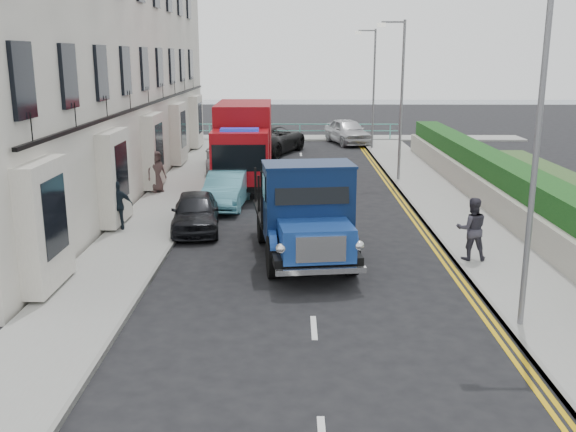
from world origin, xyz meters
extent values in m
plane|color=black|center=(0.00, 0.00, 0.00)|extent=(120.00, 120.00, 0.00)
cube|color=gray|center=(-5.20, 9.00, 0.06)|extent=(2.40, 38.00, 0.12)
cube|color=gray|center=(5.30, 9.00, 0.06)|extent=(2.60, 38.00, 0.12)
cube|color=gray|center=(0.00, 29.00, 0.06)|extent=(30.00, 2.50, 0.12)
plane|color=slate|center=(0.00, 60.00, 0.00)|extent=(120.00, 120.00, 0.00)
cube|color=silver|center=(-9.50, 13.00, 7.00)|extent=(6.00, 30.00, 14.00)
cube|color=black|center=(-6.35, 13.00, 3.60)|extent=(0.12, 28.00, 0.10)
cube|color=#B2AD9E|center=(6.60, 9.00, 0.55)|extent=(0.30, 28.00, 1.00)
cube|color=#143F14|center=(7.30, 9.00, 0.95)|extent=(1.20, 28.00, 1.70)
cube|color=#59B2A5|center=(0.00, 28.20, 1.08)|extent=(13.00, 0.08, 0.06)
cube|color=#59B2A5|center=(0.00, 28.20, 0.65)|extent=(13.00, 0.06, 0.05)
cylinder|color=slate|center=(4.30, -2.00, 3.50)|extent=(0.12, 0.12, 7.00)
cylinder|color=slate|center=(4.30, 14.00, 3.50)|extent=(0.12, 0.12, 7.00)
cube|color=slate|center=(3.80, 14.00, 6.90)|extent=(1.00, 0.08, 0.08)
cube|color=beige|center=(3.30, 14.00, 6.78)|extent=(0.35, 0.18, 0.18)
cylinder|color=slate|center=(4.30, 24.00, 3.50)|extent=(0.12, 0.12, 7.00)
cube|color=slate|center=(3.80, 24.00, 6.90)|extent=(1.00, 0.08, 0.08)
cube|color=beige|center=(3.30, 24.00, 6.78)|extent=(0.35, 0.18, 0.18)
cylinder|color=black|center=(-0.95, 1.12, 0.55)|extent=(0.43, 1.13, 1.10)
cylinder|color=black|center=(1.05, 1.37, 0.55)|extent=(0.43, 1.13, 1.10)
cylinder|color=black|center=(-1.35, 4.29, 0.55)|extent=(0.43, 1.13, 1.10)
cylinder|color=black|center=(0.64, 4.54, 0.55)|extent=(0.43, 1.13, 1.10)
cube|color=black|center=(-0.15, 2.83, 0.71)|extent=(2.85, 5.71, 0.21)
cube|color=#1B4296|center=(0.12, 0.73, 1.12)|extent=(1.94, 1.70, 0.82)
cube|color=silver|center=(0.21, -0.03, 1.12)|extent=(1.20, 0.24, 0.63)
cube|color=#0C1D43|center=(-0.05, 2.04, 1.77)|extent=(2.44, 1.65, 2.00)
cube|color=black|center=(-0.32, 4.19, 0.97)|extent=(2.78, 3.48, 0.14)
cylinder|color=black|center=(-3.49, 10.38, 0.51)|extent=(0.32, 1.03, 1.02)
cylinder|color=black|center=(-1.55, 10.42, 0.51)|extent=(0.32, 1.03, 1.02)
cylinder|color=black|center=(-3.56, 13.25, 0.51)|extent=(0.32, 1.03, 1.02)
cylinder|color=black|center=(-1.61, 13.29, 0.51)|extent=(0.32, 1.03, 1.02)
cylinder|color=black|center=(-3.60, 15.28, 0.51)|extent=(0.32, 1.03, 1.02)
cylinder|color=black|center=(-1.66, 15.33, 0.51)|extent=(0.32, 1.03, 1.02)
cube|color=black|center=(-2.57, 12.81, 0.69)|extent=(2.28, 6.53, 0.23)
cube|color=#9E0B12|center=(-2.52, 10.40, 1.67)|extent=(2.26, 1.81, 2.04)
cube|color=black|center=(-2.50, 9.55, 1.76)|extent=(2.04, 0.12, 1.02)
cube|color=maroon|center=(-2.60, 13.82, 2.13)|extent=(2.43, 4.87, 2.78)
imported|color=black|center=(-3.60, 5.65, 0.63)|extent=(1.87, 3.81, 1.25)
imported|color=#5DB2C9|center=(-2.94, 9.07, 0.66)|extent=(1.67, 4.07, 1.31)
imported|color=#AFAEB3|center=(-3.60, 16.62, 0.79)|extent=(2.87, 5.69, 1.58)
imported|color=black|center=(-1.80, 22.47, 0.82)|extent=(4.67, 6.48, 1.64)
imported|color=#B5B5BA|center=(3.02, 26.58, 0.80)|extent=(3.07, 5.02, 1.60)
imported|color=#36333F|center=(4.40, 2.32, 0.98)|extent=(0.86, 0.69, 1.72)
imported|color=black|center=(-6.00, 5.29, 0.91)|extent=(1.00, 0.64, 1.58)
imported|color=#42312F|center=(-6.00, 11.12, 0.96)|extent=(0.97, 0.95, 1.68)
camera|label=1|loc=(-0.44, -14.45, 5.56)|focal=40.00mm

